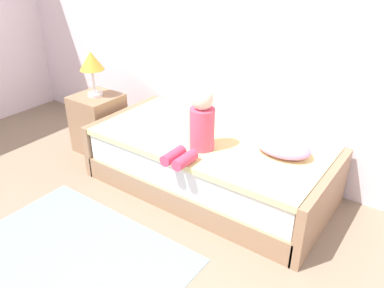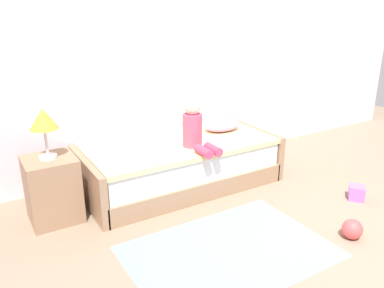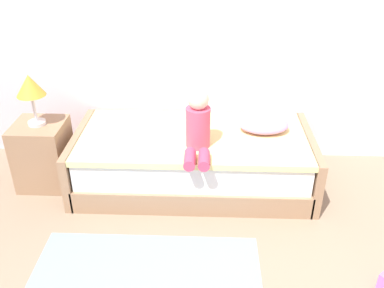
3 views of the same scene
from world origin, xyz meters
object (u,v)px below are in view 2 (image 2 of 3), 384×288
Objects in this scene: bed at (180,164)px; nightstand at (53,189)px; table_lamp at (44,121)px; child_figure at (195,128)px; toy_ball at (352,229)px; pillow at (222,125)px; toy_block at (357,193)px.

nightstand is at bearing -178.22° from bed.
table_lamp reaches higher than nightstand.
child_figure is (1.40, -0.19, 0.40)m from nightstand.
toy_ball is (2.07, -1.63, -0.21)m from nightstand.
table_lamp reaches higher than pillow.
child_figure is at bearing 142.58° from toy_block.
pillow is (1.97, 0.14, 0.26)m from nightstand.
nightstand is at bearing -175.88° from pillow.
table_lamp is 3.09m from toy_block.
pillow is at bearing 93.25° from toy_ball.
table_lamp is at bearing 156.24° from toy_block.
child_figure is at bearing -150.22° from pillow.
table_lamp is 2.77m from toy_ball.
table_lamp reaches higher than child_figure.
bed is at bearing 113.30° from toy_ball.
bed is 4.80× the size of pillow.
table_lamp is at bearing 172.39° from child_figure.
toy_block is (1.32, -1.01, -0.63)m from child_figure.
nightstand is 1.47m from child_figure.
child_figure is 2.97× the size of toy_ball.
child_figure is 3.47× the size of toy_block.
child_figure is at bearing -7.61° from nightstand.
child_figure is 0.68m from pillow.
child_figure is 1.16× the size of pillow.
bed reaches higher than toy_ball.
toy_ball is (0.72, -1.67, -0.16)m from bed.
nightstand is 1.36× the size of pillow.
table_lamp is at bearing -178.22° from bed.
toy_ball is at bearing -38.25° from table_lamp.
child_figure reaches higher than bed.
pillow is 1.61m from toy_block.
pillow reaches higher than nightstand.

